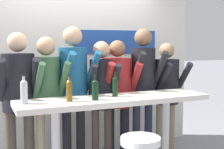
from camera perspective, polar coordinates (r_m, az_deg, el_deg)
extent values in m
cube|color=silver|center=(4.74, -6.11, 0.60)|extent=(3.80, 0.10, 2.45)
cube|color=#1E479E|center=(4.88, 0.80, 5.97)|extent=(1.38, 0.02, 0.36)
cube|color=silver|center=(3.52, 0.54, -4.67)|extent=(2.20, 0.55, 0.06)
cylinder|color=silver|center=(3.96, 9.75, -10.98)|extent=(0.09, 0.09, 0.98)
cylinder|color=white|center=(3.01, 5.23, -11.98)|extent=(0.38, 0.38, 0.07)
cylinder|color=#473D33|center=(3.99, -17.96, -12.38)|extent=(0.12, 0.12, 0.85)
cylinder|color=#473D33|center=(4.00, -14.86, -12.24)|extent=(0.12, 0.12, 0.85)
cylinder|color=black|center=(3.83, -16.74, -1.37)|extent=(0.41, 0.41, 0.68)
sphere|color=#D6AD89|center=(3.80, -16.95, 5.70)|extent=(0.23, 0.23, 0.23)
cylinder|color=black|center=(3.65, -19.48, -1.02)|extent=(0.12, 0.41, 0.52)
cylinder|color=black|center=(3.67, -13.77, -0.82)|extent=(0.12, 0.41, 0.52)
cylinder|color=gray|center=(3.95, -12.82, -12.60)|extent=(0.10, 0.10, 0.83)
cylinder|color=gray|center=(4.00, -10.43, -12.31)|extent=(0.10, 0.10, 0.83)
cylinder|color=#335638|center=(3.81, -11.85, -1.80)|extent=(0.34, 0.34, 0.66)
sphere|color=tan|center=(3.78, -11.99, 5.10)|extent=(0.22, 0.22, 0.22)
cylinder|color=#335638|center=(3.61, -13.28, -1.49)|extent=(0.12, 0.39, 0.50)
cylinder|color=#335638|center=(3.71, -8.91, -1.22)|extent=(0.12, 0.39, 0.50)
cylinder|color=black|center=(4.07, -8.25, -11.52)|extent=(0.11, 0.11, 0.89)
cylinder|color=black|center=(4.15, -5.76, -11.13)|extent=(0.11, 0.11, 0.89)
cylinder|color=#19517A|center=(3.95, -7.13, -0.19)|extent=(0.42, 0.42, 0.71)
sphere|color=tan|center=(3.93, -7.23, 6.97)|extent=(0.24, 0.24, 0.24)
cylinder|color=#19517A|center=(3.71, -8.29, 0.21)|extent=(0.16, 0.42, 0.54)
cylinder|color=#19517A|center=(3.87, -3.75, 0.48)|extent=(0.16, 0.42, 0.54)
cylinder|color=#473D33|center=(4.17, -3.04, -11.67)|extent=(0.10, 0.10, 0.80)
cylinder|color=#473D33|center=(4.20, -0.76, -11.51)|extent=(0.10, 0.10, 0.80)
cylinder|color=black|center=(4.03, -1.93, -1.77)|extent=(0.35, 0.35, 0.64)
sphere|color=tan|center=(3.99, -1.95, 4.56)|extent=(0.22, 0.22, 0.22)
cylinder|color=black|center=(3.84, -3.53, -1.46)|extent=(0.13, 0.38, 0.48)
cylinder|color=black|center=(3.91, 0.63, -1.32)|extent=(0.13, 0.38, 0.48)
cylinder|color=black|center=(4.26, -0.42, -11.21)|extent=(0.13, 0.13, 0.81)
cylinder|color=black|center=(4.34, 2.31, -10.92)|extent=(0.13, 0.13, 0.81)
cylinder|color=maroon|center=(4.15, 0.98, -1.43)|extent=(0.42, 0.42, 0.64)
sphere|color=brown|center=(4.11, 0.99, 4.76)|extent=(0.22, 0.22, 0.22)
cylinder|color=maroon|center=(3.93, -0.76, -1.15)|extent=(0.12, 0.39, 0.50)
cylinder|color=maroon|center=(4.07, 4.20, -0.93)|extent=(0.12, 0.39, 0.50)
cylinder|color=#23283D|center=(4.38, 4.47, -10.24)|extent=(0.11, 0.11, 0.89)
cylinder|color=#23283D|center=(4.45, 6.65, -9.99)|extent=(0.11, 0.11, 0.89)
cylinder|color=black|center=(4.27, 5.67, 0.18)|extent=(0.35, 0.35, 0.70)
sphere|color=brown|center=(4.25, 5.74, 6.75)|extent=(0.24, 0.24, 0.24)
cylinder|color=black|center=(4.04, 4.69, 0.59)|extent=(0.11, 0.41, 0.53)
cylinder|color=black|center=(4.18, 8.63, 0.71)|extent=(0.11, 0.41, 0.53)
cylinder|color=gray|center=(4.59, 8.74, -10.16)|extent=(0.11, 0.11, 0.79)
cylinder|color=gray|center=(4.70, 10.71, -9.80)|extent=(0.11, 0.11, 0.79)
cylinder|color=black|center=(4.50, 9.89, -1.24)|extent=(0.38, 0.38, 0.63)
sphere|color=#9E7556|center=(4.47, 9.99, 4.34)|extent=(0.21, 0.21, 0.21)
cylinder|color=black|center=(4.27, 9.33, -0.99)|extent=(0.11, 0.38, 0.49)
cylinder|color=black|center=(4.48, 12.80, -0.75)|extent=(0.11, 0.38, 0.49)
cylinder|color=#B7BCC1|center=(3.25, -15.79, -3.40)|extent=(0.07, 0.07, 0.21)
sphere|color=#B7BCC1|center=(3.23, -15.84, -1.59)|extent=(0.07, 0.07, 0.07)
cylinder|color=#B7BCC1|center=(3.23, -15.86, -0.95)|extent=(0.03, 0.03, 0.07)
cylinder|color=black|center=(3.22, -15.88, -0.17)|extent=(0.03, 0.03, 0.02)
cylinder|color=black|center=(3.56, 0.57, -2.50)|extent=(0.06, 0.06, 0.19)
sphere|color=black|center=(3.55, 0.57, -0.97)|extent=(0.06, 0.06, 0.06)
cylinder|color=black|center=(3.54, 0.57, -0.43)|extent=(0.02, 0.02, 0.07)
cylinder|color=black|center=(3.54, 0.57, 0.23)|extent=(0.03, 0.03, 0.01)
cylinder|color=brown|center=(3.28, -7.82, -3.24)|extent=(0.06, 0.06, 0.19)
sphere|color=brown|center=(3.27, -7.85, -1.57)|extent=(0.06, 0.06, 0.06)
cylinder|color=brown|center=(3.26, -7.86, -0.98)|extent=(0.02, 0.02, 0.07)
cylinder|color=black|center=(3.26, -7.87, -0.26)|extent=(0.03, 0.03, 0.01)
cylinder|color=black|center=(3.34, -3.10, -3.13)|extent=(0.07, 0.07, 0.18)
sphere|color=black|center=(3.33, -3.11, -1.57)|extent=(0.07, 0.07, 0.07)
cylinder|color=black|center=(3.32, -3.11, -1.02)|extent=(0.03, 0.03, 0.06)
cylinder|color=black|center=(3.32, -3.12, -0.35)|extent=(0.03, 0.03, 0.01)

